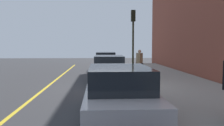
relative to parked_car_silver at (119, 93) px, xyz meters
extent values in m
plane|color=#333335|center=(5.40, -0.02, -0.76)|extent=(56.00, 56.00, 0.00)
cube|color=gray|center=(5.40, -3.32, -0.68)|extent=(28.00, 4.60, 0.15)
cube|color=gold|center=(5.40, 3.18, -0.76)|extent=(28.00, 0.14, 0.01)
cylinder|color=black|center=(1.54, 0.85, -0.44)|extent=(0.64, 0.22, 0.64)
cylinder|color=black|center=(1.55, -0.83, -0.44)|extent=(0.64, 0.22, 0.64)
cylinder|color=black|center=(-1.41, 0.83, -0.44)|extent=(0.64, 0.22, 0.64)
cylinder|color=black|center=(-1.40, -0.85, -0.44)|extent=(0.64, 0.22, 0.64)
cube|color=#B7BABF|center=(0.07, 0.00, -0.17)|extent=(4.76, 1.83, 0.64)
cube|color=black|center=(-0.17, 0.00, 0.45)|extent=(2.48, 1.62, 0.60)
cylinder|color=black|center=(8.67, 0.77, -0.44)|extent=(0.65, 0.24, 0.64)
cylinder|color=black|center=(8.62, -0.91, -0.44)|extent=(0.65, 0.24, 0.64)
cylinder|color=black|center=(5.75, 0.85, -0.44)|extent=(0.65, 0.24, 0.64)
cylinder|color=black|center=(5.70, -0.83, -0.44)|extent=(0.65, 0.24, 0.64)
cube|color=black|center=(7.18, -0.03, -0.17)|extent=(4.76, 1.94, 0.64)
cube|color=black|center=(6.95, -0.02, 0.45)|extent=(2.50, 1.67, 0.60)
cylinder|color=black|center=(15.64, 0.78, -0.44)|extent=(0.65, 0.24, 0.64)
cylinder|color=black|center=(15.59, -0.90, -0.44)|extent=(0.65, 0.24, 0.64)
cylinder|color=black|center=(12.96, 0.85, -0.44)|extent=(0.65, 0.24, 0.64)
cylinder|color=black|center=(12.92, -0.83, -0.44)|extent=(0.65, 0.24, 0.64)
cube|color=white|center=(14.28, -0.03, -0.17)|extent=(4.37, 1.92, 0.64)
cube|color=black|center=(14.06, -0.02, 0.45)|extent=(2.29, 1.66, 0.60)
cylinder|color=black|center=(9.14, -1.96, -0.22)|extent=(0.18, 0.18, 0.78)
cylinder|color=black|center=(8.94, -2.26, -0.22)|extent=(0.18, 0.18, 0.78)
cube|color=tan|center=(9.04, -2.11, 0.51)|extent=(0.53, 0.48, 0.67)
sphere|color=#D8AD8C|center=(9.04, -2.11, 0.95)|extent=(0.22, 0.22, 0.22)
cylinder|color=#2D2D19|center=(8.54, -1.61, 1.12)|extent=(0.12, 0.12, 3.45)
cube|color=black|center=(8.54, -1.61, 3.19)|extent=(0.26, 0.26, 0.70)
sphere|color=red|center=(8.69, -1.61, 3.40)|extent=(0.14, 0.14, 0.14)
sphere|color=orange|center=(8.69, -1.61, 3.18)|extent=(0.14, 0.14, 0.14)
sphere|color=green|center=(8.69, -1.61, 2.96)|extent=(0.14, 0.14, 0.14)
camera|label=1|loc=(-6.58, 0.53, 1.33)|focal=38.41mm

